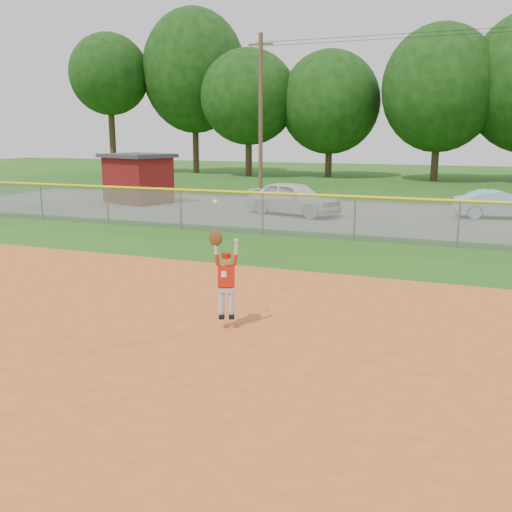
% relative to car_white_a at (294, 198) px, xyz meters
% --- Properties ---
extents(ground, '(120.00, 120.00, 0.00)m').
position_rel_car_white_a_xyz_m(ground, '(3.79, -15.11, -0.77)').
color(ground, '#1F4E12').
rests_on(ground, ground).
extents(clay_infield, '(24.00, 16.00, 0.04)m').
position_rel_car_white_a_xyz_m(clay_infield, '(3.79, -18.11, -0.75)').
color(clay_infield, '#B35120').
rests_on(clay_infield, ground).
extents(parking_strip, '(44.00, 10.00, 0.03)m').
position_rel_car_white_a_xyz_m(parking_strip, '(3.79, 0.89, -0.76)').
color(parking_strip, slate).
rests_on(parking_strip, ground).
extents(car_white_a, '(4.67, 2.92, 1.48)m').
position_rel_car_white_a_xyz_m(car_white_a, '(0.00, 0.00, 0.00)').
color(car_white_a, silver).
rests_on(car_white_a, parking_strip).
extents(car_blue, '(3.79, 2.06, 1.19)m').
position_rel_car_white_a_xyz_m(car_blue, '(8.48, 2.15, -0.15)').
color(car_blue, '#85ADC7').
rests_on(car_blue, parking_strip).
extents(utility_shed, '(4.08, 3.60, 2.56)m').
position_rel_car_white_a_xyz_m(utility_shed, '(-8.91, 1.35, 0.53)').
color(utility_shed, '#540D0C').
rests_on(utility_shed, ground).
extents(outfield_fence, '(40.06, 0.10, 1.55)m').
position_rel_car_white_a_xyz_m(outfield_fence, '(3.79, -5.11, 0.11)').
color(outfield_fence, gray).
rests_on(outfield_fence, ground).
extents(power_lines, '(19.40, 0.24, 9.00)m').
position_rel_car_white_a_xyz_m(power_lines, '(4.79, 6.89, 3.91)').
color(power_lines, '#4C3823').
rests_on(power_lines, ground).
extents(tree_line, '(62.37, 13.00, 14.43)m').
position_rel_car_white_a_xyz_m(tree_line, '(4.75, 22.80, 6.76)').
color(tree_line, '#422D1C').
rests_on(tree_line, ground).
extents(ballplayer, '(0.54, 0.31, 2.21)m').
position_rel_car_white_a_xyz_m(ballplayer, '(3.41, -14.91, 0.28)').
color(ballplayer, silver).
rests_on(ballplayer, ground).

